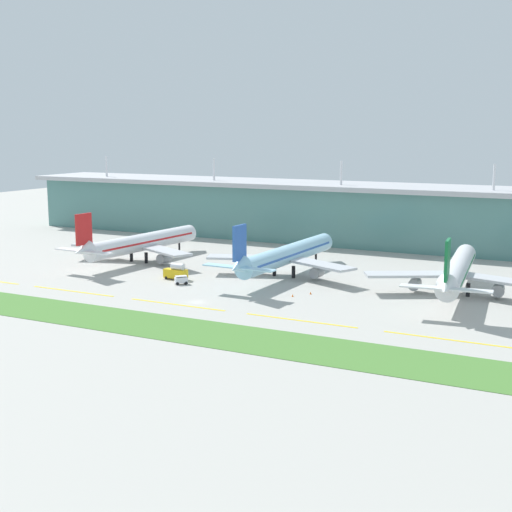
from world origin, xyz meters
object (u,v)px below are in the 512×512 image
object	(u,v)px
airliner_near	(141,243)
fuel_truck	(176,272)
baggage_cart	(181,280)
safety_cone_left_wingtip	(293,295)
safety_cone_nose_front	(311,293)
airliner_far	(457,271)
airliner_middle	(286,255)

from	to	relation	value
airliner_near	fuel_truck	world-z (taller)	airliner_near
airliner_near	baggage_cart	size ratio (longest dim) A/B	16.34
safety_cone_left_wingtip	safety_cone_nose_front	xyz separation A→B (m)	(3.13, 4.88, 0.00)
airliner_far	safety_cone_nose_front	world-z (taller)	airliner_far
airliner_near	airliner_far	bearing A→B (deg)	-0.97
airliner_middle	safety_cone_left_wingtip	distance (m)	28.11
airliner_near	safety_cone_left_wingtip	size ratio (longest dim) A/B	89.19
baggage_cart	safety_cone_nose_front	distance (m)	38.38
baggage_cart	airliner_middle	bearing A→B (deg)	48.05
airliner_far	safety_cone_left_wingtip	distance (m)	44.66
airliner_near	airliner_middle	size ratio (longest dim) A/B	0.94
airliner_far	safety_cone_left_wingtip	bearing A→B (deg)	-149.54
airliner_far	airliner_middle	bearing A→B (deg)	178.02
airliner_middle	baggage_cart	size ratio (longest dim) A/B	17.31
airliner_middle	baggage_cart	distance (m)	33.24
airliner_far	baggage_cart	distance (m)	76.65
fuel_truck	airliner_middle	bearing A→B (deg)	35.63
airliner_near	airliner_middle	distance (m)	53.41
baggage_cart	safety_cone_left_wingtip	size ratio (longest dim) A/B	5.46
safety_cone_left_wingtip	airliner_middle	bearing A→B (deg)	118.16
airliner_middle	safety_cone_nose_front	xyz separation A→B (m)	(16.08, -19.32, -6.10)
airliner_middle	airliner_near	bearing A→B (deg)	179.99
airliner_middle	fuel_truck	size ratio (longest dim) A/B	9.19
airliner_far	fuel_truck	xyz separation A→B (m)	(-78.05, -17.56, -4.19)
airliner_middle	fuel_truck	distance (m)	33.44
airliner_near	airliner_far	size ratio (longest dim) A/B	0.96
fuel_truck	airliner_near	bearing A→B (deg)	143.82
baggage_cart	safety_cone_left_wingtip	bearing A→B (deg)	0.37
safety_cone_left_wingtip	fuel_truck	bearing A→B (deg)	173.05
airliner_near	safety_cone_left_wingtip	bearing A→B (deg)	-20.04
airliner_middle	airliner_far	bearing A→B (deg)	-1.98
baggage_cart	safety_cone_nose_front	world-z (taller)	baggage_cart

